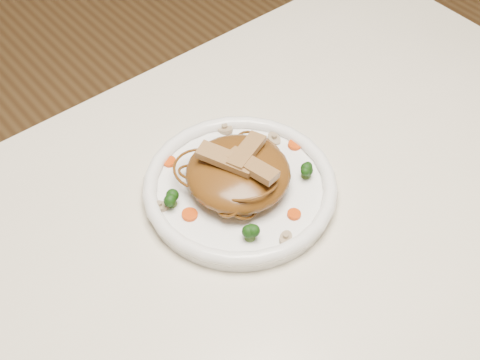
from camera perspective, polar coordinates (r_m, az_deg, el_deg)
table at (r=0.94m, az=2.72°, el=-9.29°), size 1.20×0.80×0.75m
plate at (r=0.91m, az=0.00°, el=-0.92°), size 0.31×0.31×0.02m
noodle_mound at (r=0.88m, az=-0.15°, el=0.61°), size 0.16×0.16×0.05m
chicken_a at (r=0.87m, az=0.57°, el=2.48°), size 0.08×0.05×0.01m
chicken_b at (r=0.86m, az=-1.24°, el=1.82°), size 0.06×0.08×0.01m
chicken_c at (r=0.85m, az=1.00°, el=1.22°), size 0.04×0.08×0.01m
broccoli_0 at (r=0.94m, az=1.21°, el=3.22°), size 0.03×0.03×0.03m
broccoli_1 at (r=0.87m, az=-5.93°, el=-1.49°), size 0.03×0.03×0.03m
broccoli_2 at (r=0.83m, az=0.87°, el=-4.45°), size 0.03×0.03×0.03m
broccoli_3 at (r=0.91m, az=5.75°, el=0.90°), size 0.02×0.02×0.03m
carrot_0 at (r=0.96m, az=-0.10°, el=3.38°), size 0.02×0.02×0.00m
carrot_1 at (r=0.87m, az=-4.36°, el=-2.99°), size 0.03×0.03×0.00m
carrot_2 at (r=0.95m, az=4.74°, el=3.04°), size 0.03×0.03×0.00m
carrot_3 at (r=0.93m, az=-6.09°, el=1.57°), size 0.02×0.02×0.00m
carrot_4 at (r=0.87m, az=4.68°, el=-2.96°), size 0.02×0.02×0.00m
mushroom_0 at (r=0.84m, az=3.95°, el=-5.03°), size 0.03×0.03×0.01m
mushroom_1 at (r=0.96m, az=2.95°, el=3.56°), size 0.02×0.02×0.01m
mushroom_2 at (r=0.88m, az=-6.98°, el=-2.26°), size 0.03×0.03×0.01m
mushroom_3 at (r=0.97m, az=-1.34°, el=4.44°), size 0.03×0.03×0.01m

